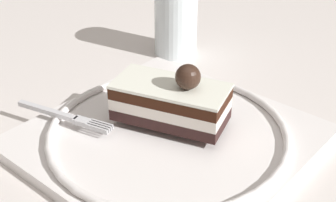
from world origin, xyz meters
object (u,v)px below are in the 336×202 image
drink_glass_near (176,21)px  dessert_plate (168,136)px  cake_slice (172,101)px  fork (66,117)px

drink_glass_near → dessert_plate: bearing=-63.0°
dessert_plate → cake_slice: 0.03m
cake_slice → dessert_plate: bearing=-74.8°
fork → drink_glass_near: (-0.00, 0.23, 0.02)m
dessert_plate → drink_glass_near: (-0.10, 0.19, 0.04)m
cake_slice → drink_glass_near: size_ratio=1.21×
fork → drink_glass_near: drink_glass_near is taller
drink_glass_near → cake_slice: bearing=-62.0°
dessert_plate → cake_slice: (-0.00, 0.02, 0.03)m
dessert_plate → drink_glass_near: bearing=117.0°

